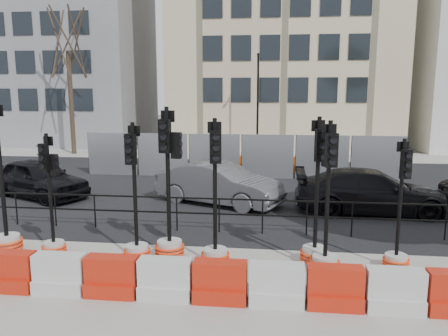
# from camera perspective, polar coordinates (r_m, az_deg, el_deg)

# --- Properties ---
(ground) EXTENTS (120.00, 120.00, 0.00)m
(ground) POSITION_cam_1_polar(r_m,az_deg,el_deg) (11.22, -1.41, -10.41)
(ground) COLOR #51514C
(ground) RESTS_ON ground
(sidewalk_near) EXTENTS (40.00, 6.00, 0.02)m
(sidewalk_near) POSITION_cam_1_polar(r_m,az_deg,el_deg) (8.50, -4.34, -17.36)
(sidewalk_near) COLOR gray
(sidewalk_near) RESTS_ON ground
(road) EXTENTS (40.00, 14.00, 0.03)m
(road) POSITION_cam_1_polar(r_m,az_deg,el_deg) (17.90, 1.70, -2.54)
(road) COLOR black
(road) RESTS_ON ground
(sidewalk_far) EXTENTS (40.00, 4.00, 0.02)m
(sidewalk_far) POSITION_cam_1_polar(r_m,az_deg,el_deg) (26.73, 3.34, 1.65)
(sidewalk_far) COLOR gray
(sidewalk_far) RESTS_ON ground
(building_grey) EXTENTS (11.00, 9.06, 14.00)m
(building_grey) POSITION_cam_1_polar(r_m,az_deg,el_deg) (36.03, -19.53, 14.42)
(building_grey) COLOR gray
(building_grey) RESTS_ON ground
(building_cream) EXTENTS (15.00, 10.06, 18.00)m
(building_cream) POSITION_cam_1_polar(r_m,az_deg,el_deg) (32.79, 7.84, 18.90)
(building_cream) COLOR beige
(building_cream) RESTS_ON ground
(kerb_railing) EXTENTS (18.00, 0.04, 1.00)m
(kerb_railing) POSITION_cam_1_polar(r_m,az_deg,el_deg) (12.14, -0.64, -5.39)
(kerb_railing) COLOR black
(kerb_railing) RESTS_ON ground
(heras_fencing) EXTENTS (14.33, 1.72, 2.00)m
(heras_fencing) POSITION_cam_1_polar(r_m,az_deg,el_deg) (20.51, 2.34, 0.98)
(heras_fencing) COLOR #989AA0
(heras_fencing) RESTS_ON ground
(lamp_post_far) EXTENTS (0.12, 0.56, 6.00)m
(lamp_post_far) POSITION_cam_1_polar(r_m,az_deg,el_deg) (25.41, 4.42, 8.47)
(lamp_post_far) COLOR black
(lamp_post_far) RESTS_ON ground
(tree_bare_far) EXTENTS (2.00, 2.00, 9.00)m
(tree_bare_far) POSITION_cam_1_polar(r_m,az_deg,el_deg) (28.88, -19.74, 14.93)
(tree_bare_far) COLOR #473828
(tree_bare_far) RESTS_ON ground
(barrier_row) EXTENTS (12.55, 0.50, 0.80)m
(barrier_row) POSITION_cam_1_polar(r_m,az_deg,el_deg) (8.52, -4.11, -14.63)
(barrier_row) COLOR red
(barrier_row) RESTS_ON ground
(traffic_signal_a) EXTENTS (0.73, 0.73, 3.69)m
(traffic_signal_a) POSITION_cam_1_polar(r_m,az_deg,el_deg) (11.89, -26.72, -6.45)
(traffic_signal_a) COLOR #B9B9B4
(traffic_signal_a) RESTS_ON ground
(traffic_signal_b) EXTENTS (0.58, 0.58, 2.96)m
(traffic_signal_b) POSITION_cam_1_polar(r_m,az_deg,el_deg) (11.24, -21.48, -7.30)
(traffic_signal_b) COLOR #B9B9B4
(traffic_signal_b) RESTS_ON ground
(traffic_signal_c) EXTENTS (0.64, 0.64, 3.24)m
(traffic_signal_c) POSITION_cam_1_polar(r_m,az_deg,el_deg) (10.37, -11.41, -8.42)
(traffic_signal_c) COLOR #B9B9B4
(traffic_signal_c) RESTS_ON ground
(traffic_signal_d) EXTENTS (0.70, 0.70, 3.57)m
(traffic_signal_d) POSITION_cam_1_polar(r_m,az_deg,el_deg) (10.36, -7.15, -7.25)
(traffic_signal_d) COLOR #B9B9B4
(traffic_signal_d) RESTS_ON ground
(traffic_signal_e) EXTENTS (0.66, 0.66, 3.35)m
(traffic_signal_e) POSITION_cam_1_polar(r_m,az_deg,el_deg) (9.90, -1.15, -8.98)
(traffic_signal_e) COLOR #B9B9B4
(traffic_signal_e) RESTS_ON ground
(traffic_signal_f) EXTENTS (0.66, 0.66, 3.37)m
(traffic_signal_f) POSITION_cam_1_polar(r_m,az_deg,el_deg) (10.18, 11.93, -8.00)
(traffic_signal_f) COLOR #B9B9B4
(traffic_signal_f) RESTS_ON ground
(traffic_signal_g) EXTENTS (0.65, 0.65, 3.33)m
(traffic_signal_g) POSITION_cam_1_polar(r_m,az_deg,el_deg) (9.77, 13.15, -9.56)
(traffic_signal_g) COLOR #B9B9B4
(traffic_signal_g) RESTS_ON ground
(traffic_signal_h) EXTENTS (0.58, 0.58, 2.93)m
(traffic_signal_h) POSITION_cam_1_polar(r_m,az_deg,el_deg) (10.44, 21.71, -9.20)
(traffic_signal_h) COLOR #B9B9B4
(traffic_signal_h) RESTS_ON ground
(car_a) EXTENTS (4.91, 5.53, 1.45)m
(car_a) POSITION_cam_1_polar(r_m,az_deg,el_deg) (17.58, -23.12, -1.24)
(car_a) COLOR black
(car_a) RESTS_ON ground
(car_b) EXTENTS (4.70, 5.56, 1.47)m
(car_b) POSITION_cam_1_polar(r_m,az_deg,el_deg) (15.20, -0.68, -2.03)
(car_b) COLOR #525257
(car_b) RESTS_ON ground
(car_c) EXTENTS (2.16, 4.97, 1.42)m
(car_c) POSITION_cam_1_polar(r_m,az_deg,el_deg) (14.87, 18.69, -2.94)
(car_c) COLOR black
(car_c) RESTS_ON ground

